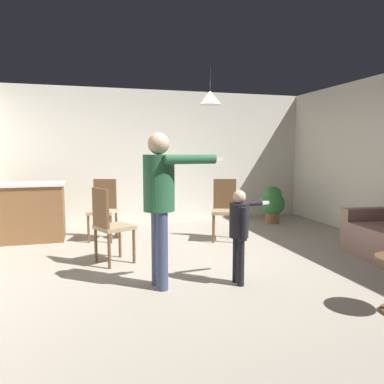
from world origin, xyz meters
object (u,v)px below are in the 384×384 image
Objects in this scene: kitchen_counter at (25,212)px; person_child at (240,226)px; dining_chair_near_wall at (104,207)px; person_adult at (160,193)px; dining_chair_by_counter at (225,207)px; potted_plant_corner at (273,203)px; dining_chair_centre_back at (109,223)px.

person_child is (2.58, -2.78, 0.17)m from kitchen_counter.
dining_chair_near_wall reaches higher than kitchen_counter.
person_child is at bearing 136.06° from dining_chair_near_wall.
dining_chair_near_wall is (-0.49, 2.40, -0.48)m from person_adult.
dining_chair_near_wall is at bearing -157.44° from person_child.
dining_chair_by_counter is at bearing 158.34° from person_child.
person_child is 2.09m from dining_chair_by_counter.
potted_plant_corner is (3.37, 0.50, -0.13)m from dining_chair_near_wall.
dining_chair_by_counter is at bearing -13.80° from kitchen_counter.
person_adult is (1.73, -2.63, 0.55)m from kitchen_counter.
dining_chair_centre_back is at bearing 44.53° from dining_chair_by_counter.
dining_chair_centre_back is at bearing -161.84° from person_adult.
kitchen_counter is 2.06m from dining_chair_centre_back.
dining_chair_by_counter is at bearing -144.12° from potted_plant_corner.
person_child is at bearing -47.10° from kitchen_counter.
kitchen_counter is 1.26m from dining_chair_near_wall.
kitchen_counter reaches higher than potted_plant_corner.
person_adult reaches higher than person_child.
kitchen_counter is 3.80m from person_child.
dining_chair_centre_back is 1.33× the size of potted_plant_corner.
dining_chair_centre_back is (0.01, -1.41, 0.00)m from dining_chair_near_wall.
dining_chair_by_counter is (1.44, 1.86, -0.48)m from person_adult.
person_child is 1.39× the size of potted_plant_corner.
potted_plant_corner is at bearing -123.80° from dining_chair_by_counter.
dining_chair_near_wall is (1.24, -0.23, 0.07)m from kitchen_counter.
dining_chair_near_wall is 1.00× the size of dining_chair_centre_back.
person_adult is at bearing 72.56° from dining_chair_by_counter.
dining_chair_centre_back is at bearing -52.75° from kitchen_counter.
person_adult is at bearing -56.67° from kitchen_counter.
dining_chair_by_counter is (0.59, 2.00, -0.11)m from person_child.
kitchen_counter is 1.20× the size of person_child.
person_adult is 2.50m from dining_chair_near_wall.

